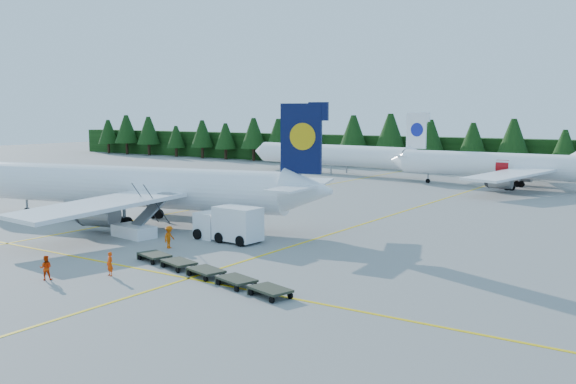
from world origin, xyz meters
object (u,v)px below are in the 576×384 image
Objects in this scene: airliner_navy at (122,187)px; airstairs at (137,228)px; airliner_red at (501,166)px; service_truck at (228,224)px.

airliner_navy is 8.92m from airstairs.
airstairs is (7.08, -4.71, -2.68)m from airliner_navy.
airliner_navy is at bearing -114.15° from airliner_red.
airstairs is 0.91× the size of service_truck.
airliner_navy is 1.08× the size of airliner_red.
airliner_navy is 15.02m from service_truck.
service_truck is at bearing 28.87° from airstairs.
airliner_red reaches higher than airstairs.
airliner_red is (22.96, 49.60, -0.30)m from airliner_navy.
airliner_red is 5.77× the size of service_truck.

